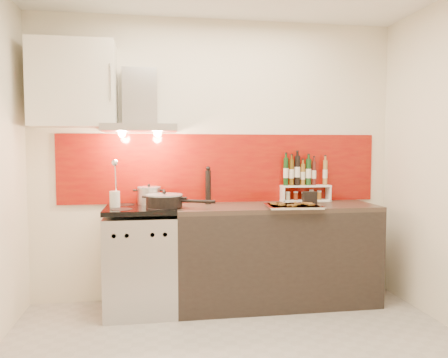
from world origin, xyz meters
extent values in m
cube|color=silver|center=(0.00, 1.40, 1.30)|extent=(3.40, 0.02, 2.60)
cube|color=maroon|center=(0.05, 1.39, 1.22)|extent=(3.00, 0.02, 0.64)
cube|color=#B7B7BA|center=(-0.70, 1.10, 0.42)|extent=(0.60, 0.60, 0.84)
cube|color=black|center=(-0.70, 0.81, 0.33)|extent=(0.50, 0.02, 0.40)
cube|color=#B7B7BA|center=(-0.70, 0.81, 0.72)|extent=(0.56, 0.02, 0.12)
cube|color=#FF190C|center=(-0.70, 0.81, 0.72)|extent=(0.10, 0.01, 0.04)
cube|color=black|center=(-0.70, 1.10, 0.89)|extent=(0.60, 0.60, 0.04)
cube|color=black|center=(0.50, 1.10, 0.43)|extent=(1.80, 0.60, 0.86)
cube|color=#31251D|center=(0.50, 1.10, 0.88)|extent=(1.80, 0.60, 0.04)
cube|color=#B7B7BA|center=(-0.70, 1.15, 1.58)|extent=(0.62, 0.50, 0.06)
cube|color=#B7B7BA|center=(-0.70, 1.30, 1.86)|extent=(0.30, 0.18, 0.50)
sphere|color=#FFD18C|center=(-0.85, 1.15, 1.54)|extent=(0.07, 0.07, 0.07)
sphere|color=#FFD18C|center=(-0.55, 1.15, 1.54)|extent=(0.07, 0.07, 0.07)
cube|color=silver|center=(-1.25, 1.22, 1.95)|extent=(0.70, 0.35, 0.72)
cylinder|color=#B7B7BA|center=(-0.63, 1.28, 0.98)|extent=(0.21, 0.21, 0.14)
cylinder|color=#99999E|center=(-0.63, 1.28, 1.06)|extent=(0.21, 0.21, 0.01)
sphere|color=black|center=(-0.63, 1.28, 1.08)|extent=(0.03, 0.03, 0.03)
cylinder|color=black|center=(-0.50, 1.05, 0.96)|extent=(0.31, 0.31, 0.10)
cylinder|color=#99999E|center=(-0.50, 1.05, 1.01)|extent=(0.31, 0.31, 0.01)
sphere|color=black|center=(-0.50, 1.05, 1.04)|extent=(0.03, 0.03, 0.03)
cylinder|color=black|center=(-0.22, 0.93, 0.97)|extent=(0.28, 0.14, 0.03)
cylinder|color=silver|center=(-0.92, 1.11, 0.97)|extent=(0.09, 0.09, 0.15)
cylinder|color=silver|center=(-0.91, 1.11, 1.16)|extent=(0.01, 0.07, 0.27)
sphere|color=silver|center=(-0.91, 1.05, 1.29)|extent=(0.06, 0.06, 0.06)
cylinder|color=black|center=(-0.10, 1.26, 1.05)|extent=(0.05, 0.05, 0.31)
sphere|color=black|center=(-0.10, 1.26, 1.22)|extent=(0.04, 0.04, 0.04)
cube|color=white|center=(0.85, 1.32, 0.91)|extent=(0.48, 0.13, 0.01)
cube|color=white|center=(0.62, 1.32, 0.97)|extent=(0.01, 0.13, 0.13)
cube|color=white|center=(1.08, 1.32, 0.97)|extent=(0.02, 0.13, 0.13)
cube|color=white|center=(0.85, 1.32, 1.05)|extent=(0.48, 0.13, 0.02)
cylinder|color=black|center=(0.65, 1.32, 1.19)|extent=(0.05, 0.05, 0.26)
cylinder|color=#4E380D|center=(0.71, 1.32, 1.18)|extent=(0.05, 0.05, 0.25)
cylinder|color=black|center=(0.77, 1.32, 1.20)|extent=(0.05, 0.05, 0.28)
cylinder|color=brown|center=(0.82, 1.32, 1.16)|extent=(0.04, 0.04, 0.21)
cylinder|color=#123313|center=(0.88, 1.32, 1.18)|extent=(0.05, 0.05, 0.25)
cylinder|color=#4C1814|center=(0.93, 1.32, 1.17)|extent=(0.04, 0.04, 0.23)
cylinder|color=olive|center=(1.05, 1.32, 1.17)|extent=(0.04, 0.04, 0.24)
cylinder|color=#BEBA9A|center=(0.68, 1.32, 0.95)|extent=(0.04, 0.04, 0.07)
cylinder|color=maroon|center=(0.75, 1.32, 0.95)|extent=(0.04, 0.04, 0.07)
cylinder|color=brown|center=(0.83, 1.32, 0.95)|extent=(0.04, 0.04, 0.06)
cylinder|color=silver|center=(0.91, 1.32, 0.96)|extent=(0.04, 0.04, 0.08)
cylinder|color=#A3621B|center=(0.99, 1.32, 0.95)|extent=(0.04, 0.04, 0.07)
cube|color=black|center=(0.82, 1.12, 0.96)|extent=(0.13, 0.05, 0.11)
cube|color=silver|center=(0.60, 0.91, 0.91)|extent=(0.47, 0.37, 0.01)
cube|color=silver|center=(0.60, 0.91, 0.92)|extent=(0.49, 0.39, 0.01)
cube|color=red|center=(0.60, 0.91, 0.92)|extent=(0.43, 0.33, 0.01)
cube|color=brown|center=(0.48, 0.99, 0.93)|extent=(0.06, 0.05, 0.01)
cube|color=brown|center=(0.55, 0.84, 0.93)|extent=(0.06, 0.04, 0.01)
cube|color=brown|center=(0.63, 0.90, 0.93)|extent=(0.06, 0.03, 0.01)
cube|color=brown|center=(0.73, 0.91, 0.93)|extent=(0.06, 0.04, 0.01)
cube|color=brown|center=(0.72, 0.96, 0.93)|extent=(0.06, 0.02, 0.01)
cube|color=brown|center=(0.49, 0.99, 0.93)|extent=(0.06, 0.05, 0.01)
cube|color=brown|center=(0.62, 0.90, 0.93)|extent=(0.05, 0.06, 0.01)
cube|color=brown|center=(0.44, 0.97, 0.93)|extent=(0.05, 0.05, 0.01)
cube|color=brown|center=(0.47, 0.98, 0.93)|extent=(0.05, 0.06, 0.01)
cube|color=brown|center=(0.74, 0.85, 0.93)|extent=(0.06, 0.04, 0.01)
cube|color=brown|center=(0.75, 0.94, 0.93)|extent=(0.06, 0.03, 0.01)
cube|color=brown|center=(0.64, 1.00, 0.93)|extent=(0.04, 0.06, 0.01)
cube|color=brown|center=(0.49, 0.89, 0.93)|extent=(0.04, 0.06, 0.01)
cube|color=brown|center=(0.58, 0.81, 0.93)|extent=(0.06, 0.05, 0.01)
cube|color=brown|center=(0.51, 0.98, 0.93)|extent=(0.06, 0.03, 0.01)
cube|color=brown|center=(0.49, 0.88, 0.93)|extent=(0.06, 0.03, 0.01)
camera|label=1|loc=(-0.57, -2.67, 1.41)|focal=35.00mm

